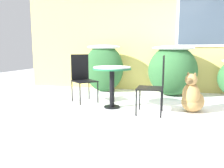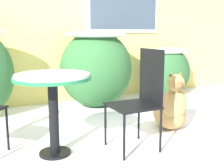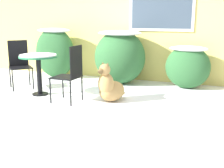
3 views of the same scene
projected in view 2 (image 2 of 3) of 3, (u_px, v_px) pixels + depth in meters
name	position (u px, v px, depth m)	size (l,w,h in m)	color
ground_plane	(137.00, 143.00, 3.04)	(16.00, 16.00, 0.00)	white
house_wall	(72.00, 7.00, 4.71)	(8.00, 0.10, 3.18)	#E5D16B
shrub_middle	(96.00, 67.00, 4.47)	(1.17, 1.01, 1.21)	#2D6033
shrub_right	(168.00, 70.00, 5.25)	(0.94, 0.63, 0.91)	#2D6033
patio_table	(53.00, 89.00, 2.64)	(0.73, 0.73, 0.79)	black
patio_chair_far_side	(140.00, 96.00, 2.83)	(0.45, 0.45, 1.01)	black
dog	(171.00, 109.00, 3.41)	(0.54, 0.73, 0.73)	tan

